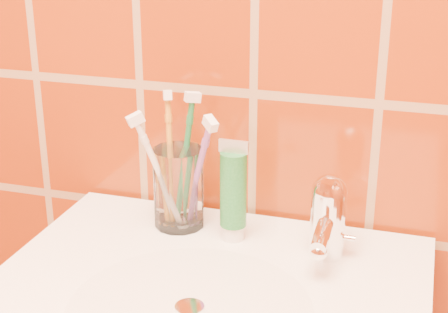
% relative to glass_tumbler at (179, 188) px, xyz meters
% --- Properties ---
extents(glass_tumbler, '(0.10, 0.10, 0.12)m').
position_rel_glass_tumbler_xyz_m(glass_tumbler, '(0.00, 0.00, 0.00)').
color(glass_tumbler, white).
rests_on(glass_tumbler, pedestal_sink).
extents(toothpaste_tube, '(0.04, 0.04, 0.15)m').
position_rel_glass_tumbler_xyz_m(toothpaste_tube, '(0.09, -0.02, 0.01)').
color(toothpaste_tube, white).
rests_on(toothpaste_tube, pedestal_sink).
extents(faucet, '(0.05, 0.11, 0.12)m').
position_rel_glass_tumbler_xyz_m(faucet, '(0.23, -0.03, 0.00)').
color(faucet, white).
rests_on(faucet, pedestal_sink).
extents(toothbrush_0, '(0.15, 0.14, 0.21)m').
position_rel_glass_tumbler_xyz_m(toothbrush_0, '(-0.02, -0.03, 0.03)').
color(toothbrush_0, silver).
rests_on(toothbrush_0, glass_tumbler).
extents(toothbrush_1, '(0.08, 0.08, 0.21)m').
position_rel_glass_tumbler_xyz_m(toothbrush_1, '(0.00, 0.02, 0.04)').
color(toothbrush_1, '#1E733C').
rests_on(toothbrush_1, glass_tumbler).
extents(toothbrush_2, '(0.08, 0.11, 0.21)m').
position_rel_glass_tumbler_xyz_m(toothbrush_2, '(-0.02, 0.01, 0.04)').
color(toothbrush_2, orange).
rests_on(toothbrush_2, glass_tumbler).
extents(toothbrush_3, '(0.16, 0.16, 0.21)m').
position_rel_glass_tumbler_xyz_m(toothbrush_3, '(0.04, -0.02, 0.03)').
color(toothbrush_3, '#8A4BA0').
rests_on(toothbrush_3, glass_tumbler).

